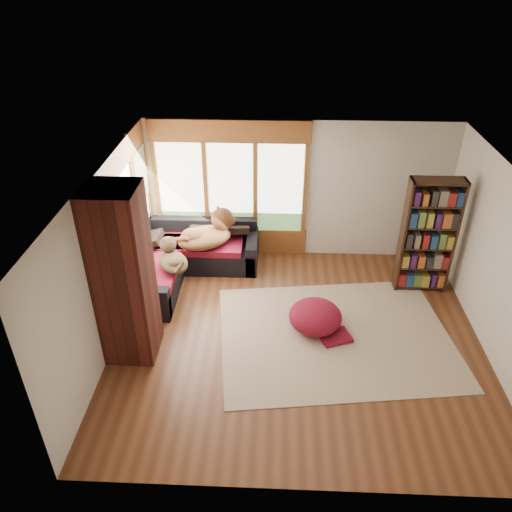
% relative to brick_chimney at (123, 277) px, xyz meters
% --- Properties ---
extents(floor, '(5.50, 5.50, 0.00)m').
position_rel_brick_chimney_xyz_m(floor, '(2.40, 0.35, -1.30)').
color(floor, '#522A16').
rests_on(floor, ground).
extents(ceiling, '(5.50, 5.50, 0.00)m').
position_rel_brick_chimney_xyz_m(ceiling, '(2.40, 0.35, 1.30)').
color(ceiling, white).
extents(wall_back, '(5.50, 0.04, 2.60)m').
position_rel_brick_chimney_xyz_m(wall_back, '(2.40, 2.85, 0.00)').
color(wall_back, silver).
rests_on(wall_back, ground).
extents(wall_front, '(5.50, 0.04, 2.60)m').
position_rel_brick_chimney_xyz_m(wall_front, '(2.40, -2.15, 0.00)').
color(wall_front, silver).
rests_on(wall_front, ground).
extents(wall_left, '(0.04, 5.00, 2.60)m').
position_rel_brick_chimney_xyz_m(wall_left, '(-0.35, 0.35, 0.00)').
color(wall_left, silver).
rests_on(wall_left, ground).
extents(wall_right, '(0.04, 5.00, 2.60)m').
position_rel_brick_chimney_xyz_m(wall_right, '(5.15, 0.35, 0.00)').
color(wall_right, silver).
rests_on(wall_right, ground).
extents(windows_back, '(2.82, 0.10, 1.90)m').
position_rel_brick_chimney_xyz_m(windows_back, '(1.20, 2.82, 0.05)').
color(windows_back, brown).
rests_on(windows_back, wall_back).
extents(windows_left, '(0.10, 2.62, 1.90)m').
position_rel_brick_chimney_xyz_m(windows_left, '(-0.32, 1.55, 0.05)').
color(windows_left, brown).
rests_on(windows_left, wall_left).
extents(roller_blind, '(0.03, 0.72, 0.90)m').
position_rel_brick_chimney_xyz_m(roller_blind, '(-0.29, 2.38, 0.45)').
color(roller_blind, '#748655').
rests_on(roller_blind, wall_left).
extents(brick_chimney, '(0.70, 0.70, 2.60)m').
position_rel_brick_chimney_xyz_m(brick_chimney, '(0.00, 0.00, 0.00)').
color(brick_chimney, '#471914').
rests_on(brick_chimney, ground).
extents(sectional_sofa, '(2.20, 2.20, 0.80)m').
position_rel_brick_chimney_xyz_m(sectional_sofa, '(0.45, 2.05, -1.00)').
color(sectional_sofa, black).
rests_on(sectional_sofa, ground).
extents(area_rug, '(3.78, 3.07, 0.01)m').
position_rel_brick_chimney_xyz_m(area_rug, '(2.98, 0.42, -1.29)').
color(area_rug, beige).
rests_on(area_rug, ground).
extents(bookshelf, '(0.87, 0.29, 2.03)m').
position_rel_brick_chimney_xyz_m(bookshelf, '(4.54, 1.79, -0.29)').
color(bookshelf, '#361E12').
rests_on(bookshelf, ground).
extents(pouf, '(0.85, 0.85, 0.44)m').
position_rel_brick_chimney_xyz_m(pouf, '(2.68, 0.60, -1.07)').
color(pouf, maroon).
rests_on(pouf, area_rug).
extents(dog_tan, '(1.17, 1.06, 0.57)m').
position_rel_brick_chimney_xyz_m(dog_tan, '(0.86, 2.19, -0.47)').
color(dog_tan, brown).
rests_on(dog_tan, sectional_sofa).
extents(dog_brindle, '(0.71, 0.82, 0.40)m').
position_rel_brick_chimney_xyz_m(dog_brindle, '(0.33, 1.46, -0.56)').
color(dog_brindle, '#2F2216').
rests_on(dog_brindle, sectional_sofa).
extents(throw_pillows, '(1.98, 1.68, 0.45)m').
position_rel_brick_chimney_xyz_m(throw_pillows, '(0.53, 2.10, -0.52)').
color(throw_pillows, black).
rests_on(throw_pillows, sectional_sofa).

